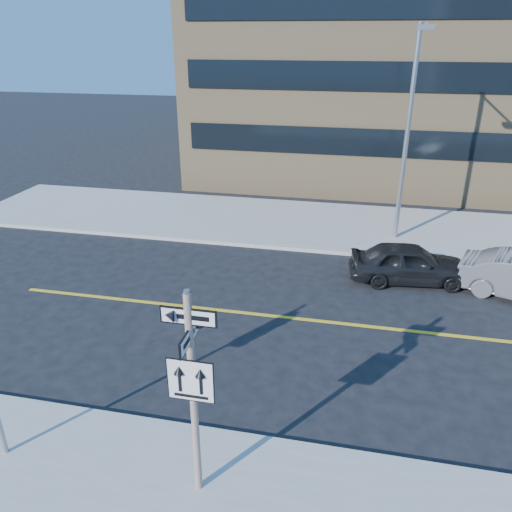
# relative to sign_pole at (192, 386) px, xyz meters

# --- Properties ---
(ground) EXTENTS (120.00, 120.00, 0.00)m
(ground) POSITION_rel_sign_pole_xyz_m (0.00, 2.51, -2.44)
(ground) COLOR black
(ground) RESTS_ON ground
(sign_pole) EXTENTS (0.92, 0.92, 4.06)m
(sign_pole) POSITION_rel_sign_pole_xyz_m (0.00, 0.00, 0.00)
(sign_pole) COLOR beige
(sign_pole) RESTS_ON near_sidewalk
(parked_car_a) EXTENTS (2.05, 4.13, 1.35)m
(parked_car_a) POSITION_rel_sign_pole_xyz_m (4.29, 9.77, -1.76)
(parked_car_a) COLOR black
(parked_car_a) RESTS_ON ground
(streetlight_a) EXTENTS (0.55, 2.25, 8.00)m
(streetlight_a) POSITION_rel_sign_pole_xyz_m (4.00, 13.27, 2.32)
(streetlight_a) COLOR gray
(streetlight_a) RESTS_ON far_sidewalk
(building_brick) EXTENTS (18.00, 18.00, 18.00)m
(building_brick) POSITION_rel_sign_pole_xyz_m (2.00, 27.51, 6.56)
(building_brick) COLOR tan
(building_brick) RESTS_ON ground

